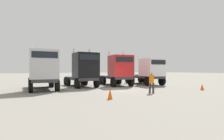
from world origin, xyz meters
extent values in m
plane|color=gray|center=(0.00, 0.00, 0.00)|extent=(200.00, 200.00, 0.00)
cube|color=#333338|center=(-6.53, 4.26, 0.99)|extent=(2.57, 6.48, 0.30)
cube|color=#B7BABF|center=(-6.65, 2.33, 2.45)|extent=(2.54, 2.63, 2.63)
cube|color=black|center=(-6.72, 1.07, 3.24)|extent=(2.10, 0.16, 0.55)
cylinder|color=silver|center=(-5.62, 3.67, 2.75)|extent=(0.19, 0.19, 3.23)
cylinder|color=silver|center=(-7.51, 3.78, 2.75)|extent=(0.19, 0.19, 3.23)
cylinder|color=#333338|center=(-6.45, 5.66, 1.20)|extent=(1.16, 1.16, 0.12)
cylinder|color=black|center=(-5.58, 1.72, 0.54)|extent=(0.41, 1.11, 1.09)
cylinder|color=black|center=(-7.78, 1.85, 0.54)|extent=(0.41, 1.11, 1.09)
cylinder|color=black|center=(-5.34, 5.78, 0.54)|extent=(0.41, 1.11, 1.09)
cylinder|color=black|center=(-7.54, 5.91, 0.54)|extent=(0.41, 1.11, 1.09)
cylinder|color=black|center=(-5.28, 6.87, 0.54)|extent=(0.41, 1.11, 1.09)
cylinder|color=black|center=(-7.47, 7.00, 0.54)|extent=(0.41, 1.11, 1.09)
cube|color=#333338|center=(-2.17, 5.33, 0.94)|extent=(2.24, 5.91, 0.30)
cube|color=black|center=(-2.18, 3.55, 2.44)|extent=(2.42, 2.35, 2.71)
cube|color=black|center=(-2.19, 2.36, 3.27)|extent=(2.10, 0.06, 0.55)
cylinder|color=silver|center=(-1.22, 4.86, 2.74)|extent=(0.18, 0.18, 3.31)
cylinder|color=silver|center=(-3.12, 4.87, 2.74)|extent=(0.18, 0.18, 3.31)
cylinder|color=#333338|center=(-2.16, 6.62, 1.15)|extent=(1.11, 1.11, 0.12)
cylinder|color=black|center=(-1.08, 3.07, 0.52)|extent=(0.36, 1.04, 1.04)
cylinder|color=black|center=(-3.28, 3.09, 0.52)|extent=(0.36, 1.04, 1.04)
cylinder|color=black|center=(-1.06, 6.67, 0.52)|extent=(0.36, 1.04, 1.04)
cylinder|color=black|center=(-3.26, 6.68, 0.52)|extent=(0.36, 1.04, 1.04)
cylinder|color=black|center=(-1.05, 7.77, 0.52)|extent=(0.36, 1.04, 1.04)
cylinder|color=black|center=(-3.25, 7.78, 0.52)|extent=(0.36, 1.04, 1.04)
cube|color=#333338|center=(2.22, 4.74, 1.01)|extent=(3.08, 6.22, 0.30)
cube|color=red|center=(1.96, 3.02, 2.40)|extent=(2.75, 2.80, 2.48)
cube|color=black|center=(1.77, 1.78, 3.11)|extent=(2.08, 0.36, 0.55)
cylinder|color=silver|center=(3.11, 4.24, 2.70)|extent=(0.21, 0.21, 3.08)
cylinder|color=silver|center=(1.23, 4.53, 2.70)|extent=(0.21, 0.21, 3.08)
cylinder|color=#333338|center=(2.42, 6.04, 1.22)|extent=(1.25, 1.25, 0.12)
cylinder|color=black|center=(2.97, 2.32, 0.55)|extent=(0.51, 1.15, 1.11)
cylinder|color=black|center=(0.79, 2.66, 0.55)|extent=(0.51, 1.15, 1.11)
cylinder|color=black|center=(3.52, 5.93, 0.55)|extent=(0.51, 1.15, 1.11)
cylinder|color=black|center=(1.35, 6.27, 0.55)|extent=(0.51, 1.15, 1.11)
cylinder|color=black|center=(3.69, 7.02, 0.55)|extent=(0.51, 1.15, 1.11)
cylinder|color=black|center=(1.51, 7.36, 0.55)|extent=(0.51, 1.15, 1.11)
cube|color=#333338|center=(6.42, 4.20, 1.01)|extent=(2.68, 6.23, 0.30)
cube|color=white|center=(6.28, 2.44, 2.28)|extent=(2.60, 2.73, 2.24)
cube|color=black|center=(6.18, 1.16, 2.87)|extent=(2.10, 0.21, 0.55)
cylinder|color=silver|center=(7.34, 3.78, 2.58)|extent=(0.19, 0.19, 2.84)
cylinder|color=silver|center=(5.45, 3.94, 2.58)|extent=(0.19, 0.19, 2.84)
cylinder|color=#333338|center=(6.53, 5.53, 1.22)|extent=(1.18, 1.18, 0.12)
cylinder|color=black|center=(7.33, 1.79, 0.55)|extent=(0.44, 1.13, 1.11)
cylinder|color=black|center=(5.14, 1.96, 0.55)|extent=(0.44, 1.13, 1.11)
cylinder|color=black|center=(7.63, 5.54, 0.55)|extent=(0.44, 1.13, 1.11)
cylinder|color=black|center=(5.44, 5.72, 0.55)|extent=(0.44, 1.13, 1.11)
cylinder|color=black|center=(7.72, 6.64, 0.55)|extent=(0.44, 1.13, 1.11)
cylinder|color=black|center=(5.53, 6.82, 0.55)|extent=(0.44, 1.13, 1.11)
cylinder|color=#333333|center=(1.12, -3.58, 0.43)|extent=(0.23, 0.23, 0.86)
cylinder|color=#333333|center=(0.91, -3.40, 0.43)|extent=(0.23, 0.23, 0.86)
cylinder|color=orange|center=(1.02, -3.49, 1.20)|extent=(0.56, 0.56, 0.68)
sphere|color=tan|center=(1.02, -3.49, 1.66)|extent=(0.23, 0.23, 0.23)
cone|color=#F2590C|center=(-3.47, -4.57, 0.36)|extent=(0.36, 0.36, 0.71)
cone|color=#F2590C|center=(6.84, -4.05, 0.30)|extent=(0.36, 0.36, 0.60)
camera|label=1|loc=(-9.02, -14.99, 1.96)|focal=28.76mm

